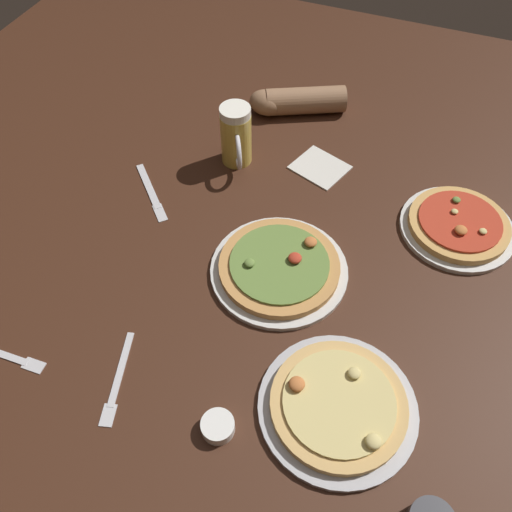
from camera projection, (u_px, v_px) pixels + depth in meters
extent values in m
cube|color=#3D2114|center=(256.00, 265.00, 1.22)|extent=(2.40, 2.40, 0.03)
cylinder|color=#B2B2B7|center=(337.00, 407.00, 0.99)|extent=(0.30, 0.30, 0.01)
cylinder|color=tan|center=(338.00, 404.00, 0.97)|extent=(0.26, 0.26, 0.02)
cylinder|color=#DBC67A|center=(339.00, 402.00, 0.96)|extent=(0.21, 0.21, 0.01)
ellipsoid|color=#C67038|center=(297.00, 384.00, 0.97)|extent=(0.03, 0.03, 0.02)
ellipsoid|color=#DBC67A|center=(354.00, 373.00, 0.99)|extent=(0.03, 0.03, 0.01)
ellipsoid|color=#DBC67A|center=(374.00, 441.00, 0.91)|extent=(0.03, 0.03, 0.01)
cylinder|color=silver|center=(457.00, 228.00, 1.26)|extent=(0.27, 0.27, 0.01)
cylinder|color=tan|center=(459.00, 224.00, 1.25)|extent=(0.24, 0.24, 0.02)
cylinder|color=#B73823|center=(460.00, 221.00, 1.24)|extent=(0.19, 0.19, 0.01)
ellipsoid|color=olive|center=(456.00, 200.00, 1.27)|extent=(0.02, 0.02, 0.01)
ellipsoid|color=#C67038|center=(461.00, 230.00, 1.21)|extent=(0.03, 0.03, 0.01)
ellipsoid|color=#DBC67A|center=(483.00, 231.00, 1.21)|extent=(0.02, 0.02, 0.01)
ellipsoid|color=#DBC67A|center=(455.00, 211.00, 1.25)|extent=(0.02, 0.02, 0.01)
cylinder|color=silver|center=(279.00, 270.00, 1.18)|extent=(0.31, 0.31, 0.01)
cylinder|color=tan|center=(279.00, 266.00, 1.17)|extent=(0.27, 0.27, 0.02)
cylinder|color=olive|center=(279.00, 263.00, 1.16)|extent=(0.22, 0.22, 0.01)
ellipsoid|color=#C67038|center=(311.00, 242.00, 1.18)|extent=(0.03, 0.03, 0.01)
ellipsoid|color=olive|center=(249.00, 263.00, 1.15)|extent=(0.02, 0.02, 0.01)
ellipsoid|color=#B73823|center=(295.00, 258.00, 1.16)|extent=(0.03, 0.03, 0.02)
cylinder|color=gold|center=(236.00, 138.00, 1.36)|extent=(0.08, 0.08, 0.14)
cylinder|color=white|center=(235.00, 112.00, 1.30)|extent=(0.08, 0.08, 0.02)
torus|color=silver|center=(238.00, 152.00, 1.33)|extent=(0.05, 0.09, 0.09)
cylinder|color=white|center=(218.00, 426.00, 0.96)|extent=(0.06, 0.06, 0.03)
cube|color=silver|center=(320.00, 167.00, 1.39)|extent=(0.16, 0.15, 0.01)
cube|color=silver|center=(33.00, 365.00, 1.04)|extent=(0.05, 0.03, 0.00)
cube|color=silver|center=(148.00, 186.00, 1.35)|extent=(0.13, 0.14, 0.01)
cube|color=silver|center=(160.00, 212.00, 1.30)|extent=(0.06, 0.06, 0.00)
cube|color=silver|center=(121.00, 368.00, 1.04)|extent=(0.06, 0.16, 0.01)
cube|color=silver|center=(108.00, 415.00, 0.98)|extent=(0.04, 0.05, 0.00)
cylinder|color=#936B4C|center=(306.00, 101.00, 1.52)|extent=(0.24, 0.17, 0.08)
ellipsoid|color=#936B4C|center=(266.00, 103.00, 1.51)|extent=(0.10, 0.08, 0.07)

